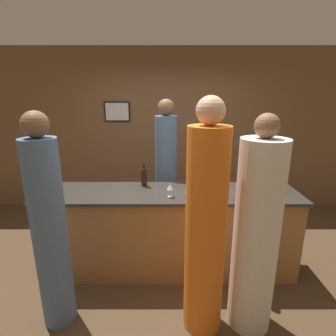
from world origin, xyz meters
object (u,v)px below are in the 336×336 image
at_px(guest_1, 256,236).
at_px(wine_bottle_1, 242,191).
at_px(guest_0, 206,230).
at_px(guest_2, 50,231).
at_px(bartender, 166,177).
at_px(wine_bottle_0, 144,177).

height_order(guest_1, wine_bottle_1, guest_1).
xyz_separation_m(guest_0, guest_2, (-1.32, 0.05, -0.04)).
distance_m(guest_1, wine_bottle_1, 0.55).
bearing_deg(wine_bottle_1, guest_0, -129.29).
distance_m(bartender, wine_bottle_0, 0.56).
bearing_deg(wine_bottle_0, bartender, 61.03).
bearing_deg(wine_bottle_1, wine_bottle_0, 154.66).
bearing_deg(guest_2, wine_bottle_0, 52.93).
xyz_separation_m(wine_bottle_0, wine_bottle_1, (1.03, -0.49, 0.00)).
xyz_separation_m(bartender, wine_bottle_1, (0.77, -0.95, 0.15)).
relative_size(guest_2, wine_bottle_0, 6.71).
relative_size(bartender, guest_2, 1.03).
relative_size(bartender, wine_bottle_1, 6.89).
bearing_deg(guest_2, bartender, 55.42).
relative_size(guest_1, wine_bottle_1, 6.62).
height_order(wine_bottle_0, wine_bottle_1, wine_bottle_1).
bearing_deg(guest_0, wine_bottle_1, 50.71).
bearing_deg(guest_0, guest_2, 177.77).
bearing_deg(guest_1, bartender, 117.74).
height_order(guest_2, wine_bottle_1, guest_2).
bearing_deg(wine_bottle_0, guest_2, -127.07).
relative_size(guest_1, guest_2, 0.99).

